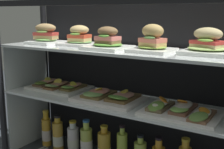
{
  "coord_description": "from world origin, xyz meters",
  "views": [
    {
      "loc": [
        0.79,
        -1.27,
        0.87
      ],
      "look_at": [
        0.0,
        0.0,
        0.56
      ],
      "focal_mm": 48.21,
      "sensor_mm": 36.0,
      "label": 1
    }
  ],
  "objects": [
    {
      "name": "plated_roll_sandwich_far_right",
      "position": [
        -0.44,
        -0.01,
        0.74
      ],
      "size": [
        0.18,
        0.18,
        0.11
      ],
      "color": "white",
      "rests_on": "shelf_upper_glass"
    },
    {
      "name": "juice_bottle_back_right",
      "position": [
        -0.18,
        0.01,
        0.14
      ],
      "size": [
        0.07,
        0.07,
        0.24
      ],
      "color": "#BCCA53",
      "rests_on": "case_base_deck"
    },
    {
      "name": "open_sandwich_tray_mid_left",
      "position": [
        0.38,
        -0.04,
        0.45
      ],
      "size": [
        0.34,
        0.25,
        0.06
      ],
      "color": "white",
      "rests_on": "shelf_lower_glass"
    },
    {
      "name": "juice_bottle_front_fourth",
      "position": [
        -0.51,
        0.03,
        0.13
      ],
      "size": [
        0.06,
        0.06,
        0.23
      ],
      "color": "gold",
      "rests_on": "case_base_deck"
    },
    {
      "name": "plated_roll_sandwich_far_left",
      "position": [
        0.46,
        0.04,
        0.74
      ],
      "size": [
        0.2,
        0.2,
        0.11
      ],
      "color": "white",
      "rests_on": "shelf_upper_glass"
    },
    {
      "name": "juice_bottle_front_left_end",
      "position": [
        -0.4,
        0.01,
        0.13
      ],
      "size": [
        0.06,
        0.06,
        0.22
      ],
      "color": "gold",
      "rests_on": "case_base_deck"
    },
    {
      "name": "juice_bottle_near_post",
      "position": [
        -0.06,
        0.02,
        0.13
      ],
      "size": [
        0.07,
        0.07,
        0.22
      ],
      "color": "gold",
      "rests_on": "case_base_deck"
    },
    {
      "name": "shelf_lower_glass",
      "position": [
        0.0,
        0.0,
        0.42
      ],
      "size": [
        1.27,
        0.35,
        0.01
      ],
      "primitive_type": "cube",
      "color": "silver",
      "rests_on": "riser_lower_tier"
    },
    {
      "name": "riser_lower_tier",
      "position": [
        0.0,
        0.0,
        0.23
      ],
      "size": [
        1.25,
        0.33,
        0.37
      ],
      "color": "silver",
      "rests_on": "case_base_deck"
    },
    {
      "name": "open_sandwich_tray_right_of_center",
      "position": [
        -0.39,
        0.02,
        0.45
      ],
      "size": [
        0.34,
        0.24,
        0.06
      ],
      "color": "white",
      "rests_on": "shelf_lower_glass"
    },
    {
      "name": "case_frame",
      "position": [
        0.0,
        0.1,
        0.51
      ],
      "size": [
        1.32,
        0.4,
        0.94
      ],
      "color": "black",
      "rests_on": "ground"
    },
    {
      "name": "shelf_upper_glass",
      "position": [
        0.0,
        0.0,
        0.69
      ],
      "size": [
        1.27,
        0.35,
        0.01
      ],
      "primitive_type": "cube",
      "color": "silver",
      "rests_on": "riser_upper_tier"
    },
    {
      "name": "plated_roll_sandwich_mid_right",
      "position": [
        0.0,
        -0.04,
        0.73
      ],
      "size": [
        0.2,
        0.2,
        0.11
      ],
      "color": "white",
      "rests_on": "shelf_upper_glass"
    },
    {
      "name": "juice_bottle_front_second",
      "position": [
        -0.28,
        0.02,
        0.13
      ],
      "size": [
        0.07,
        0.07,
        0.21
      ],
      "color": "white",
      "rests_on": "case_base_deck"
    },
    {
      "name": "open_sandwich_tray_left_of_center",
      "position": [
        -0.01,
        -0.02,
        0.45
      ],
      "size": [
        0.34,
        0.24,
        0.06
      ],
      "color": "white",
      "rests_on": "shelf_lower_glass"
    },
    {
      "name": "plated_roll_sandwich_near_left_corner",
      "position": [
        0.22,
        -0.01,
        0.74
      ],
      "size": [
        0.19,
        0.19,
        0.13
      ],
      "color": "white",
      "rests_on": "shelf_upper_glass"
    },
    {
      "name": "plated_roll_sandwich_right_of_center",
      "position": [
        -0.23,
        0.04,
        0.74
      ],
      "size": [
        0.19,
        0.19,
        0.11
      ],
      "color": "white",
      "rests_on": "shelf_upper_glass"
    },
    {
      "name": "riser_upper_tier",
      "position": [
        0.0,
        0.0,
        0.56
      ],
      "size": [
        1.25,
        0.33,
        0.25
      ],
      "color": "silver",
      "rests_on": "shelf_lower_glass"
    }
  ]
}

